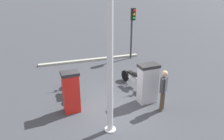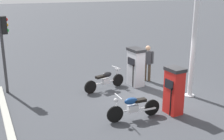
% 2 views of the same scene
% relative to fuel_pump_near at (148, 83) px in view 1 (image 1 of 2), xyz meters
% --- Properties ---
extents(ground_plane, '(120.00, 120.00, 0.00)m').
position_rel_fuel_pump_near_xyz_m(ground_plane, '(0.05, 1.59, -0.87)').
color(ground_plane, '#383A3F').
extents(fuel_pump_near, '(0.65, 0.91, 1.71)m').
position_rel_fuel_pump_near_xyz_m(fuel_pump_near, '(0.00, 0.00, 0.00)').
color(fuel_pump_near, silver).
rests_on(fuel_pump_near, ground).
extents(fuel_pump_far, '(0.60, 0.74, 1.70)m').
position_rel_fuel_pump_near_xyz_m(fuel_pump_far, '(0.00, 3.18, -0.01)').
color(fuel_pump_far, red).
rests_on(fuel_pump_far, ground).
extents(motorcycle_near_pump, '(1.99, 0.81, 0.92)m').
position_rel_fuel_pump_near_xyz_m(motorcycle_near_pump, '(1.48, 0.07, -0.43)').
color(motorcycle_near_pump, black).
rests_on(motorcycle_near_pump, ground).
extents(motorcycle_far_pump, '(1.99, 0.56, 0.93)m').
position_rel_fuel_pump_near_xyz_m(motorcycle_far_pump, '(1.53, 3.11, -0.41)').
color(motorcycle_far_pump, black).
rests_on(motorcycle_far_pump, ground).
extents(attendant_person, '(0.49, 0.45, 1.71)m').
position_rel_fuel_pump_near_xyz_m(attendant_person, '(-0.77, -0.34, 0.12)').
color(attendant_person, '#473828').
rests_on(attendant_person, ground).
extents(roadside_traffic_light, '(0.39, 0.27, 3.22)m').
position_rel_fuel_pump_near_xyz_m(roadside_traffic_light, '(5.43, -1.08, 1.35)').
color(roadside_traffic_light, '#38383A').
rests_on(roadside_traffic_light, ground).
extents(canopy_support_pole, '(0.40, 0.40, 4.75)m').
position_rel_fuel_pump_near_xyz_m(canopy_support_pole, '(-1.55, 1.98, 1.43)').
color(canopy_support_pole, silver).
rests_on(canopy_support_pole, ground).
extents(road_edge_kerb, '(0.71, 6.36, 0.12)m').
position_rel_fuel_pump_near_xyz_m(road_edge_kerb, '(5.62, 1.59, -0.81)').
color(road_edge_kerb, '#9E9E93').
rests_on(road_edge_kerb, ground).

